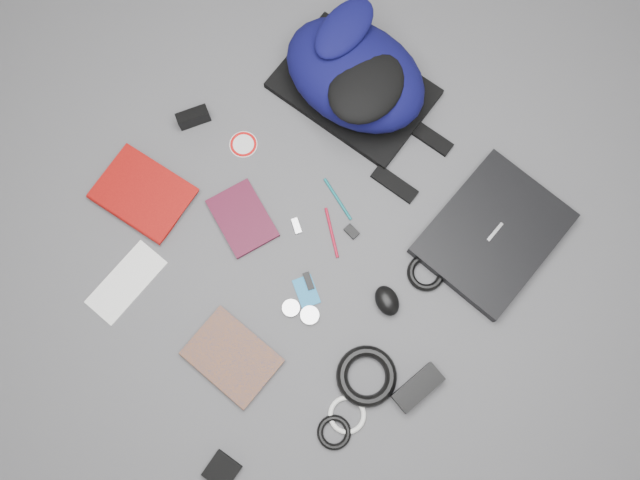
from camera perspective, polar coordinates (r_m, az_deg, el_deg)
ground at (r=1.80m, az=-0.00°, el=-0.15°), size 4.00×4.00×0.00m
backpack at (r=1.88m, az=3.24°, el=14.89°), size 0.46×0.57×0.20m
laptop at (r=1.85m, az=15.55°, el=0.58°), size 0.46×0.39×0.04m
textbook_red at (r=1.89m, az=-17.58°, el=1.66°), size 0.28×0.32×0.03m
comic_book at (r=1.76m, az=-9.94°, el=-12.66°), size 0.22×0.27×0.02m
envelope at (r=1.86m, az=-17.29°, el=-3.71°), size 0.25×0.16×0.00m
dvd_case at (r=1.82m, az=-7.11°, el=1.98°), size 0.16×0.21×0.02m
compact_camera at (r=1.94m, az=-11.51°, el=10.93°), size 0.10×0.06×0.05m
sticker_disc at (r=1.90m, az=-7.02°, el=8.67°), size 0.10×0.10×0.00m
pen_teal at (r=1.83m, az=1.63°, el=3.76°), size 0.02×0.15×0.01m
pen_red at (r=1.80m, az=1.07°, el=0.68°), size 0.07×0.14×0.01m
id_badge at (r=1.77m, az=-1.25°, el=-4.73°), size 0.08×0.10×0.00m
usb_black at (r=1.77m, az=-1.06°, el=-3.77°), size 0.03×0.05×0.01m
usb_silver at (r=1.81m, az=-2.16°, el=1.29°), size 0.03×0.05×0.01m
key_fob at (r=1.80m, az=2.91°, el=0.78°), size 0.03×0.04×0.01m
mouse at (r=1.75m, az=6.15°, el=-5.54°), size 0.08×0.10×0.05m
headphone_left at (r=1.76m, az=-2.67°, el=-6.23°), size 0.05×0.05×0.01m
headphone_right at (r=1.75m, az=-0.94°, el=-6.89°), size 0.07×0.07×0.01m
cable_coil at (r=1.79m, az=9.65°, el=-2.97°), size 0.12×0.12×0.02m
power_brick at (r=1.75m, az=8.94°, el=-13.18°), size 0.14×0.07×0.04m
power_cord_coil at (r=1.74m, az=4.28°, el=-12.30°), size 0.18×0.18×0.03m
pouch at (r=1.77m, az=-8.96°, el=-20.10°), size 0.10×0.10×0.02m
earbud_coil at (r=1.74m, az=1.30°, el=-17.18°), size 0.12×0.12×0.02m
white_cable_coil at (r=1.74m, az=2.49°, el=-15.68°), size 0.11×0.11×0.01m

